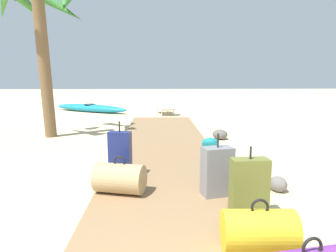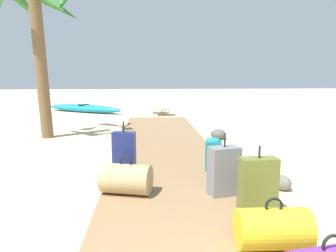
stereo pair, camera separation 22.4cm
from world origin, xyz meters
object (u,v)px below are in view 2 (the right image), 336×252
(suitcase_navy, at_px, (124,154))
(suitcase_olive, at_px, (258,185))
(kayak, at_px, (84,108))
(suitcase_grey, at_px, (224,171))
(duffel_bag_tan, at_px, (126,179))
(duffel_bag_yellow, at_px, (273,229))
(backpack_teal, at_px, (213,153))
(lounge_chair, at_px, (161,107))
(palm_tree_near_left, at_px, (37,19))

(suitcase_navy, xyz_separation_m, suitcase_olive, (1.62, -1.35, -0.04))
(kayak, bearing_deg, suitcase_grey, -69.49)
(suitcase_navy, bearing_deg, suitcase_grey, -31.13)
(duffel_bag_tan, bearing_deg, duffel_bag_yellow, -45.61)
(backpack_teal, distance_m, lounge_chair, 7.93)
(suitcase_navy, bearing_deg, backpack_teal, 9.79)
(duffel_bag_tan, distance_m, kayak, 10.15)
(palm_tree_near_left, xyz_separation_m, kayak, (-0.10, 5.71, -2.80))
(duffel_bag_yellow, height_order, suitcase_navy, suitcase_navy)
(backpack_teal, bearing_deg, suitcase_navy, -170.21)
(suitcase_navy, relative_size, suitcase_grey, 1.05)
(suitcase_grey, bearing_deg, backpack_teal, 85.27)
(backpack_teal, height_order, kayak, backpack_teal)
(kayak, bearing_deg, backpack_teal, -66.79)
(backpack_teal, distance_m, suitcase_grey, 1.07)
(duffel_bag_tan, bearing_deg, palm_tree_near_left, 119.56)
(suitcase_navy, xyz_separation_m, lounge_chair, (0.93, 8.16, -0.10))
(palm_tree_near_left, distance_m, kayak, 6.37)
(lounge_chair, bearing_deg, suitcase_navy, -96.49)
(backpack_teal, distance_m, suitcase_olive, 1.61)
(backpack_teal, xyz_separation_m, duffel_bag_tan, (-1.37, -0.95, -0.09))
(suitcase_navy, xyz_separation_m, palm_tree_near_left, (-2.27, 3.44, 2.54))
(suitcase_grey, bearing_deg, suitcase_olive, -63.70)
(suitcase_grey, bearing_deg, palm_tree_near_left, 130.44)
(duffel_bag_tan, relative_size, palm_tree_near_left, 0.18)
(backpack_teal, relative_size, lounge_chair, 0.34)
(duffel_bag_yellow, relative_size, kayak, 0.18)
(suitcase_navy, distance_m, kayak, 9.46)
(palm_tree_near_left, bearing_deg, kayak, 91.02)
(suitcase_navy, relative_size, kayak, 0.24)
(palm_tree_near_left, height_order, kayak, palm_tree_near_left)
(backpack_teal, bearing_deg, palm_tree_near_left, 139.36)
(suitcase_navy, bearing_deg, suitcase_olive, -39.90)
(suitcase_navy, distance_m, lounge_chair, 8.22)
(duffel_bag_yellow, relative_size, palm_tree_near_left, 0.17)
(suitcase_grey, relative_size, palm_tree_near_left, 0.21)
(suitcase_grey, bearing_deg, suitcase_navy, 148.87)
(lounge_chair, bearing_deg, duffel_bag_tan, -95.52)
(suitcase_grey, bearing_deg, duffel_bag_tan, 174.71)
(backpack_teal, bearing_deg, suitcase_grey, -94.73)
(backpack_teal, relative_size, kayak, 0.15)
(suitcase_olive, xyz_separation_m, lounge_chair, (-0.69, 9.52, -0.07))
(suitcase_grey, distance_m, suitcase_olive, 0.60)
(suitcase_olive, height_order, palm_tree_near_left, palm_tree_near_left)
(suitcase_olive, xyz_separation_m, palm_tree_near_left, (-3.89, 4.79, 2.58))
(kayak, bearing_deg, duffel_bag_yellow, -71.14)
(suitcase_olive, bearing_deg, backpack_teal, 96.28)
(duffel_bag_yellow, height_order, lounge_chair, lounge_chair)
(suitcase_olive, bearing_deg, lounge_chair, 94.15)
(suitcase_navy, bearing_deg, kayak, 104.55)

